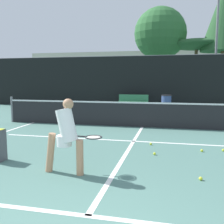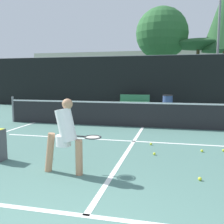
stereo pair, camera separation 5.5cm
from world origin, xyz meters
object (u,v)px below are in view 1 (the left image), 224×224
(player_practicing, at_px, (66,133))
(trash_bin, at_px, (166,103))
(courtside_bench, at_px, (133,101))
(parked_car, at_px, (135,94))

(player_practicing, height_order, trash_bin, player_practicing)
(trash_bin, bearing_deg, courtside_bench, 170.70)
(courtside_bench, distance_m, parked_car, 4.63)
(player_practicing, relative_size, courtside_bench, 0.81)
(courtside_bench, distance_m, trash_bin, 1.98)
(courtside_bench, bearing_deg, parked_car, 95.73)
(player_practicing, bearing_deg, parked_car, 96.97)
(courtside_bench, xyz_separation_m, parked_car, (-0.54, 4.60, 0.16))
(player_practicing, distance_m, trash_bin, 10.87)
(player_practicing, relative_size, trash_bin, 1.63)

